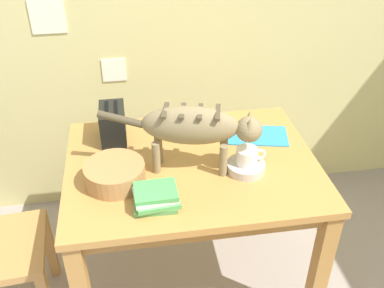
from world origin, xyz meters
The scene contains 9 objects.
wall_rear centered at (0.00, 2.20, 1.25)m, with size 5.07×0.11×2.50m.
dining_table centered at (-0.02, 1.42, 0.66)m, with size 1.15×0.87×0.76m.
cat centered at (-0.01, 1.37, 0.97)m, with size 0.69×0.23×0.31m.
saucer_bowl centered at (0.21, 1.32, 0.78)m, with size 0.17×0.17×0.04m, color #BEB4AA.
coffee_mug centered at (0.21, 1.32, 0.83)m, with size 0.13×0.10×0.08m.
magazine centered at (0.34, 1.59, 0.76)m, with size 0.30×0.18×0.01m, color #2D8CC2.
book_stack centered at (-0.21, 1.16, 0.79)m, with size 0.19×0.16×0.07m.
wicker_basket centered at (-0.37, 1.33, 0.80)m, with size 0.26×0.26×0.09m.
toaster centered at (-0.37, 1.68, 0.84)m, with size 0.12×0.20×0.18m.
Camera 1 is at (-0.28, -0.21, 1.96)m, focal length 41.51 mm.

